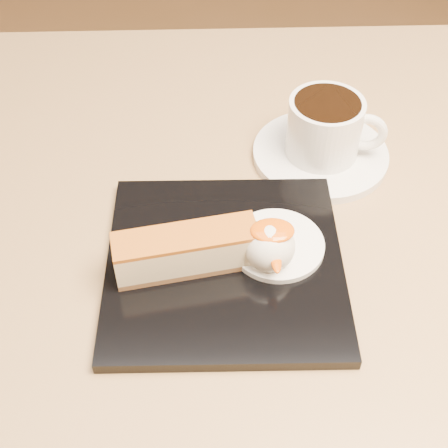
{
  "coord_description": "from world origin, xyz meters",
  "views": [
    {
      "loc": [
        0.01,
        -0.41,
        1.18
      ],
      "look_at": [
        0.02,
        -0.02,
        0.76
      ],
      "focal_mm": 50.0,
      "sensor_mm": 36.0,
      "label": 1
    }
  ],
  "objects_px": {
    "table": "(203,326)",
    "dessert_plate": "(225,264)",
    "coffee_cup": "(326,127)",
    "ice_cream_scoop": "(269,246)",
    "saucer": "(320,154)",
    "cheesecake": "(186,251)"
  },
  "relations": [
    {
      "from": "saucer",
      "to": "coffee_cup",
      "type": "distance_m",
      "value": 0.04
    },
    {
      "from": "table",
      "to": "dessert_plate",
      "type": "bearing_deg",
      "value": -58.72
    },
    {
      "from": "table",
      "to": "dessert_plate",
      "type": "distance_m",
      "value": 0.17
    },
    {
      "from": "ice_cream_scoop",
      "to": "saucer",
      "type": "xyz_separation_m",
      "value": [
        0.07,
        0.16,
        -0.03
      ]
    },
    {
      "from": "cheesecake",
      "to": "coffee_cup",
      "type": "xyz_separation_m",
      "value": [
        0.15,
        0.16,
        0.01
      ]
    },
    {
      "from": "cheesecake",
      "to": "saucer",
      "type": "height_order",
      "value": "cheesecake"
    },
    {
      "from": "table",
      "to": "dessert_plate",
      "type": "relative_size",
      "value": 3.64
    },
    {
      "from": "dessert_plate",
      "to": "saucer",
      "type": "relative_size",
      "value": 1.47
    },
    {
      "from": "table",
      "to": "cheesecake",
      "type": "height_order",
      "value": "cheesecake"
    },
    {
      "from": "ice_cream_scoop",
      "to": "cheesecake",
      "type": "bearing_deg",
      "value": -180.0
    },
    {
      "from": "saucer",
      "to": "coffee_cup",
      "type": "xyz_separation_m",
      "value": [
        0.0,
        -0.0,
        0.04
      ]
    },
    {
      "from": "table",
      "to": "ice_cream_scoop",
      "type": "relative_size",
      "value": 17.02
    },
    {
      "from": "saucer",
      "to": "coffee_cup",
      "type": "bearing_deg",
      "value": -12.71
    },
    {
      "from": "coffee_cup",
      "to": "dessert_plate",
      "type": "bearing_deg",
      "value": -113.58
    },
    {
      "from": "table",
      "to": "saucer",
      "type": "distance_m",
      "value": 0.24
    },
    {
      "from": "ice_cream_scoop",
      "to": "coffee_cup",
      "type": "relative_size",
      "value": 0.44
    },
    {
      "from": "table",
      "to": "ice_cream_scoop",
      "type": "bearing_deg",
      "value": -34.77
    },
    {
      "from": "ice_cream_scoop",
      "to": "coffee_cup",
      "type": "distance_m",
      "value": 0.18
    },
    {
      "from": "table",
      "to": "coffee_cup",
      "type": "distance_m",
      "value": 0.27
    },
    {
      "from": "table",
      "to": "saucer",
      "type": "height_order",
      "value": "saucer"
    },
    {
      "from": "table",
      "to": "ice_cream_scoop",
      "type": "distance_m",
      "value": 0.21
    },
    {
      "from": "dessert_plate",
      "to": "saucer",
      "type": "xyz_separation_m",
      "value": [
        0.11,
        0.16,
        -0.0
      ]
    }
  ]
}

